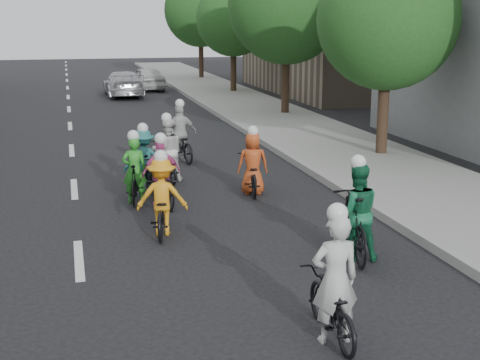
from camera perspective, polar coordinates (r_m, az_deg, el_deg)
name	(u,v)px	position (r m, az deg, el deg)	size (l,w,h in m)	color
ground	(79,260)	(11.69, -13.58, -6.65)	(120.00, 120.00, 0.00)	black
sidewalk_right	(314,137)	(22.81, 6.35, 3.68)	(4.00, 80.00, 0.15)	gray
curb_right	(259,139)	(22.20, 1.63, 3.52)	(0.18, 80.00, 0.18)	#999993
bldg_se	(362,18)	(38.49, 10.41, 13.42)	(10.00, 14.00, 8.00)	gray
tree_r_0	(388,19)	(19.69, 12.49, 13.26)	(4.00, 4.00, 5.97)	black
tree_r_1	(287,5)	(28.03, 4.00, 14.68)	(4.80, 4.80, 6.93)	black
tree_r_2	(233,19)	(36.68, -0.57, 13.58)	(4.00, 4.00, 5.97)	black
tree_r_3	(200,10)	(45.47, -3.39, 14.25)	(4.80, 4.80, 6.93)	black
cyclist_0	(332,296)	(8.59, 7.90, -9.79)	(0.62, 1.64, 1.81)	black
cyclist_1	(354,219)	(11.42, 9.73, -3.31)	(0.91, 1.98, 1.81)	black
cyclist_2	(162,203)	(12.65, -6.70, -1.99)	(1.04, 1.82, 1.63)	black
cyclist_3	(161,178)	(14.56, -6.74, 0.14)	(0.91, 1.79, 1.62)	black
cyclist_4	(252,170)	(15.52, 1.03, 0.87)	(0.86, 1.74, 1.60)	black
cyclist_5	(135,177)	(14.91, -8.99, 0.22)	(0.64, 1.53, 1.63)	black
cyclist_6	(167,157)	(16.83, -6.24, 1.99)	(0.80, 1.86, 1.72)	black
cyclist_7	(144,164)	(15.96, -8.22, 1.35)	(1.02, 1.52, 1.62)	black
cyclist_8	(180,140)	(19.12, -5.13, 3.42)	(1.02, 1.92, 1.79)	black
follow_car_lead	(123,84)	(35.83, -9.93, 8.09)	(1.85, 4.56, 1.32)	#BBBAC0
follow_car_trail	(147,78)	(38.97, -7.97, 8.59)	(1.56, 3.87, 1.32)	silver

